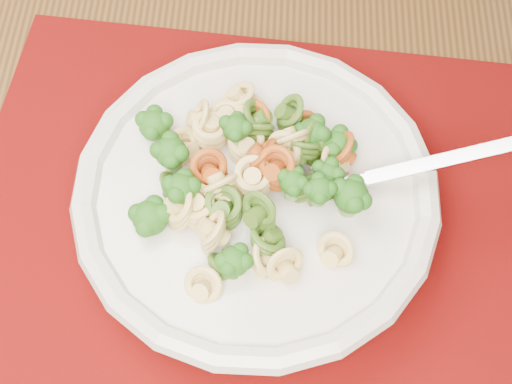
# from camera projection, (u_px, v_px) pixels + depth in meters

# --- Properties ---
(dining_table) EXTENTS (1.51, 1.10, 0.78)m
(dining_table) POSITION_uv_depth(u_px,v_px,m) (337.00, 150.00, 0.73)
(dining_table) COLOR #563718
(dining_table) RESTS_ON ground
(placemat) EXTENTS (0.50, 0.40, 0.00)m
(placemat) POSITION_uv_depth(u_px,v_px,m) (259.00, 220.00, 0.57)
(placemat) COLOR #4D0703
(placemat) RESTS_ON dining_table
(pasta_bowl) EXTENTS (0.28, 0.28, 0.05)m
(pasta_bowl) POSITION_uv_depth(u_px,v_px,m) (256.00, 197.00, 0.54)
(pasta_bowl) COLOR beige
(pasta_bowl) RESTS_ON placemat
(pasta_broccoli_heap) EXTENTS (0.24, 0.24, 0.06)m
(pasta_broccoli_heap) POSITION_uv_depth(u_px,v_px,m) (256.00, 188.00, 0.53)
(pasta_broccoli_heap) COLOR #D7B76A
(pasta_broccoli_heap) RESTS_ON pasta_bowl
(fork) EXTENTS (0.18, 0.07, 0.08)m
(fork) POSITION_uv_depth(u_px,v_px,m) (334.00, 186.00, 0.53)
(fork) COLOR silver
(fork) RESTS_ON pasta_bowl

